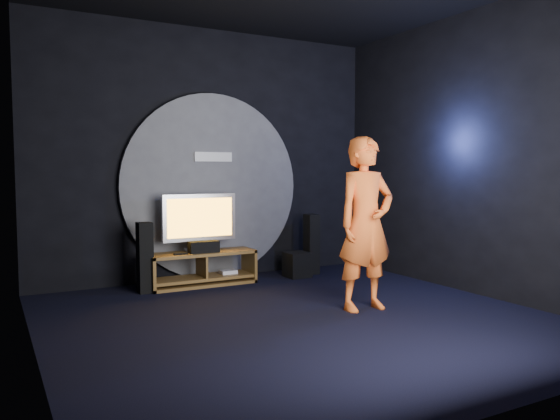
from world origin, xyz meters
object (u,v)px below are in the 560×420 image
object	(u,v)px
media_console	(202,271)
subwoofer	(297,265)
player	(366,224)
tower_speaker_right	(311,244)
tv	(200,220)
tower_speaker_left	(145,258)

from	to	relation	value
media_console	subwoofer	bearing A→B (deg)	-5.08
media_console	player	bearing A→B (deg)	-60.95
tower_speaker_right	player	bearing A→B (deg)	-105.46
tv	tower_speaker_left	bearing A→B (deg)	-169.16
media_console	subwoofer	xyz separation A→B (m)	(1.39, -0.12, -0.02)
tower_speaker_left	tv	bearing A→B (deg)	10.84
tower_speaker_left	subwoofer	size ratio (longest dim) A/B	2.48
tv	tower_speaker_right	distance (m)	1.77
tower_speaker_right	media_console	bearing A→B (deg)	179.54
media_console	subwoofer	world-z (taller)	media_console
subwoofer	player	bearing A→B (deg)	-97.48
media_console	tower_speaker_left	size ratio (longest dim) A/B	1.62
media_console	player	xyz separation A→B (m)	(1.14, -2.05, 0.76)
tower_speaker_left	subwoofer	world-z (taller)	tower_speaker_left
tower_speaker_left	tower_speaker_right	world-z (taller)	same
media_console	tv	bearing A→B (deg)	95.89
tv	media_console	bearing A→B (deg)	-84.11
tower_speaker_left	subwoofer	distance (m)	2.20
tower_speaker_left	media_console	bearing A→B (deg)	5.96
player	tv	bearing A→B (deg)	119.25
tower_speaker_right	player	xyz separation A→B (m)	(-0.56, -2.04, 0.51)
media_console	tower_speaker_left	xyz separation A→B (m)	(-0.79, -0.08, 0.25)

